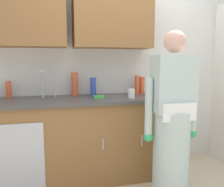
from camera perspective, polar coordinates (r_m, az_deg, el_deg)
name	(u,v)px	position (r m, az deg, el deg)	size (l,w,h in m)	color
kitchen_wall_with_uppers	(103,51)	(2.92, -2.30, 10.43)	(4.80, 0.44, 2.70)	silver
counter_cabinet	(73,141)	(2.72, -9.66, -11.46)	(1.90, 0.62, 0.90)	brown
countertop	(72,100)	(2.60, -9.83, -1.62)	(1.96, 0.66, 0.04)	#474442
sink	(46,101)	(2.60, -15.93, -1.67)	(0.50, 0.36, 0.35)	#B7BABF
person_at_sink	(172,131)	(2.28, 14.51, -8.98)	(0.55, 0.34, 1.62)	white
bottle_water_short	(93,87)	(2.78, -4.66, 1.72)	(0.07, 0.07, 0.21)	#334CB2
bottle_dish_liquid	(137,85)	(2.91, 6.19, 2.16)	(0.06, 0.06, 0.23)	#E05933
bottle_water_tall	(142,85)	(2.99, 7.36, 2.09)	(0.07, 0.07, 0.21)	#E05933
bottle_cleaner_spray	(75,84)	(2.79, -9.18, 2.30)	(0.07, 0.07, 0.28)	#E05933
bottle_soap	(9,89)	(2.84, -24.13, 0.91)	(0.06, 0.06, 0.19)	#E05933
cup_by_sink	(132,93)	(2.60, 4.85, 0.02)	(0.08, 0.08, 0.10)	white
sponge	(99,97)	(2.57, -3.26, -0.83)	(0.11, 0.07, 0.03)	#4CBF4C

